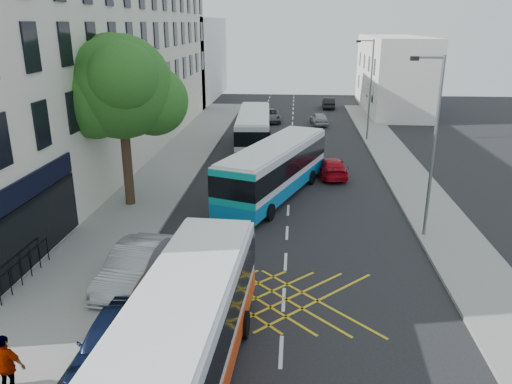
% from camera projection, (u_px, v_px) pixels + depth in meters
% --- Properties ---
extents(pavement_left, '(5.00, 70.00, 0.15)m').
position_uv_depth(pavement_left, '(131.00, 205.00, 26.95)').
color(pavement_left, gray).
rests_on(pavement_left, ground).
extents(pavement_right, '(3.00, 70.00, 0.15)m').
position_uv_depth(pavement_right, '(433.00, 213.00, 25.76)').
color(pavement_right, gray).
rests_on(pavement_right, ground).
extents(terrace_main, '(8.30, 45.00, 13.50)m').
position_uv_depth(terrace_main, '(88.00, 63.00, 34.16)').
color(terrace_main, beige).
rests_on(terrace_main, ground).
extents(terrace_far, '(8.00, 20.00, 10.00)m').
position_uv_depth(terrace_far, '(185.00, 59.00, 63.52)').
color(terrace_far, silver).
rests_on(terrace_far, ground).
extents(building_right, '(6.00, 18.00, 8.00)m').
position_uv_depth(building_right, '(393.00, 74.00, 55.38)').
color(building_right, silver).
rests_on(building_right, ground).
extents(street_tree, '(6.30, 5.70, 8.80)m').
position_uv_depth(street_tree, '(120.00, 88.00, 24.92)').
color(street_tree, '#382619').
rests_on(street_tree, pavement_left).
extents(lamp_near, '(1.45, 0.15, 8.00)m').
position_uv_depth(lamp_near, '(432.00, 139.00, 21.56)').
color(lamp_near, slate).
rests_on(lamp_near, pavement_right).
extents(lamp_far, '(1.45, 0.15, 8.00)m').
position_uv_depth(lamp_far, '(369.00, 85.00, 40.44)').
color(lamp_far, slate).
rests_on(lamp_far, pavement_right).
extents(railings, '(0.08, 5.60, 1.14)m').
position_uv_depth(railings, '(10.00, 281.00, 17.68)').
color(railings, black).
rests_on(railings, pavement_left).
extents(bus_near, '(3.06, 10.84, 3.02)m').
position_uv_depth(bus_near, '(179.00, 348.00, 12.62)').
color(bus_near, silver).
rests_on(bus_near, ground).
extents(bus_mid, '(6.02, 10.95, 3.02)m').
position_uv_depth(bus_mid, '(275.00, 169.00, 28.05)').
color(bus_mid, silver).
rests_on(bus_mid, ground).
extents(bus_far, '(2.99, 10.49, 2.92)m').
position_uv_depth(bus_far, '(254.00, 130.00, 38.60)').
color(bus_far, silver).
rests_on(bus_far, ground).
extents(parked_car_blue, '(1.68, 4.05, 1.37)m').
position_uv_depth(parked_car_blue, '(111.00, 340.00, 14.43)').
color(parked_car_blue, '#0D1635').
rests_on(parked_car_blue, ground).
extents(parked_car_silver, '(2.11, 4.80, 1.53)m').
position_uv_depth(parked_car_silver, '(135.00, 265.00, 18.70)').
color(parked_car_silver, '#96979C').
rests_on(parked_car_silver, ground).
extents(red_hatchback, '(2.03, 4.23, 1.19)m').
position_uv_depth(red_hatchback, '(332.00, 167.00, 32.03)').
color(red_hatchback, '#B10715').
rests_on(red_hatchback, ground).
extents(distant_car_grey, '(2.44, 4.59, 1.23)m').
position_uv_depth(distant_car_grey, '(270.00, 115.00, 49.80)').
color(distant_car_grey, '#46484F').
rests_on(distant_car_grey, ground).
extents(distant_car_silver, '(1.81, 3.67, 1.20)m').
position_uv_depth(distant_car_silver, '(319.00, 119.00, 48.17)').
color(distant_car_silver, '#A4A6AC').
rests_on(distant_car_silver, ground).
extents(distant_car_dark, '(1.30, 3.73, 1.23)m').
position_uv_depth(distant_car_dark, '(328.00, 103.00, 57.50)').
color(distant_car_dark, black).
rests_on(distant_car_dark, ground).
extents(pedestrian_far, '(1.07, 0.54, 1.76)m').
position_uv_depth(pedestrian_far, '(7.00, 366.00, 12.83)').
color(pedestrian_far, gray).
rests_on(pedestrian_far, pavement_left).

